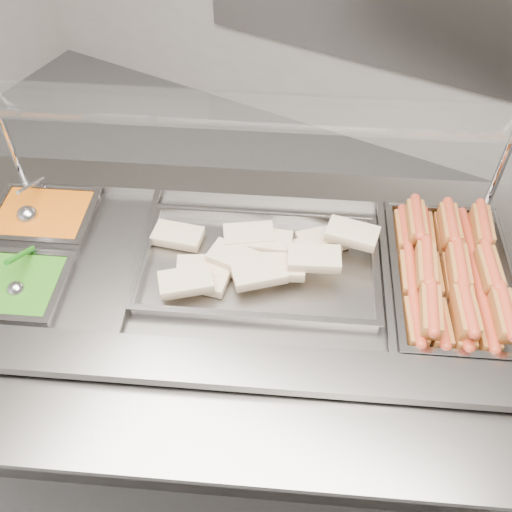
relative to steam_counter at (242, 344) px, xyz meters
The scene contains 12 objects.
ground 0.65m from the steam_counter, 70.74° to the right, with size 6.00×6.00×0.00m, color #57575A.
steam_counter is the anchor object (origin of this frame).
tray_rail 0.72m from the steam_counter, 66.22° to the right, with size 1.93×1.14×0.06m.
sneeze_guard 0.93m from the steam_counter, 113.78° to the left, with size 1.79×1.03×0.48m.
pan_hotdogs 0.82m from the steam_counter, 23.78° to the left, with size 0.59×0.71×0.11m.
pan_wraps 0.47m from the steam_counter, 23.78° to the left, with size 0.86×0.71×0.08m.
pan_beans 0.86m from the steam_counter, 168.89° to the right, with size 0.41×0.38×0.11m.
pan_peas 0.86m from the steam_counter, 143.55° to the right, with size 0.41×0.38×0.11m.
hotdogs_in_buns 0.84m from the steam_counter, 23.65° to the left, with size 0.49×0.62×0.13m.
tortilla_wraps 0.51m from the steam_counter, 35.56° to the left, with size 0.71×0.58×0.11m.
ladle 0.92m from the steam_counter, 167.02° to the right, with size 0.12×0.21×0.15m.
serving_spoon 0.86m from the steam_counter, 142.53° to the right, with size 0.11×0.19×0.15m.
Camera 1 is at (0.50, -0.66, 2.37)m, focal length 40.00 mm.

